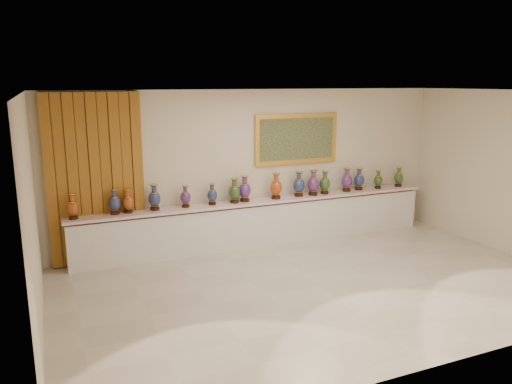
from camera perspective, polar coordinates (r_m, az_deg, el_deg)
ground at (r=8.04m, az=7.21°, el=-10.58°), size 8.00×8.00×0.00m
room at (r=9.04m, az=-13.98°, el=2.23°), size 8.00×8.00×8.00m
counter at (r=9.80m, az=0.59°, el=-3.50°), size 7.28×0.48×0.90m
vase_0 at (r=8.82m, az=-20.22°, el=-1.67°), size 0.20×0.20×0.44m
vase_1 at (r=8.91m, az=-15.86°, el=-1.21°), size 0.27×0.27×0.45m
vase_2 at (r=8.95m, az=-14.41°, el=-1.13°), size 0.23×0.23×0.42m
vase_3 at (r=9.03m, az=-11.54°, el=-0.73°), size 0.26×0.26×0.47m
vase_4 at (r=9.15m, az=-8.07°, el=-0.61°), size 0.20×0.20×0.41m
vase_5 at (r=9.29m, az=-5.03°, el=-0.35°), size 0.19×0.19×0.40m
vase_6 at (r=9.38m, az=-2.49°, el=0.02°), size 0.23×0.23×0.47m
vase_7 at (r=9.49m, az=-1.30°, el=0.25°), size 0.25×0.25×0.50m
vase_8 at (r=9.71m, az=2.31°, el=0.54°), size 0.27×0.27×0.51m
vase_9 at (r=9.96m, az=4.92°, el=0.79°), size 0.26×0.26×0.50m
vase_10 at (r=10.08m, az=6.55°, el=0.92°), size 0.24×0.24×0.51m
vase_11 at (r=10.23m, az=7.87°, el=0.95°), size 0.23×0.23×0.47m
vase_12 at (r=10.54m, az=10.33°, el=1.28°), size 0.24×0.24×0.50m
vase_13 at (r=10.75m, az=11.70°, el=1.35°), size 0.26×0.26×0.46m
vase_14 at (r=10.98m, az=13.79°, el=1.31°), size 0.24×0.24×0.39m
vase_15 at (r=11.31m, az=15.99°, el=1.58°), size 0.21×0.21×0.43m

